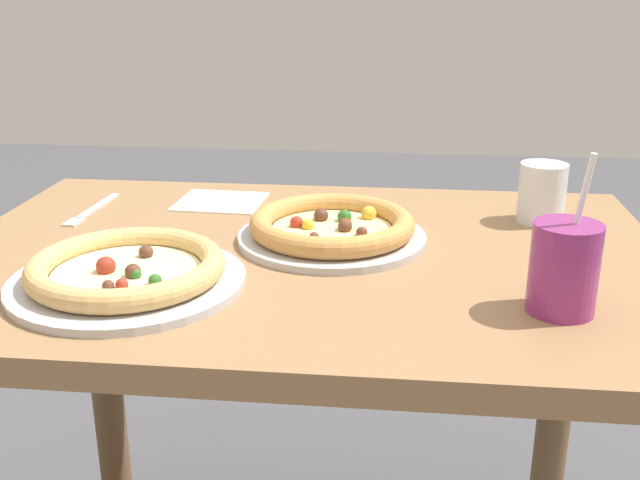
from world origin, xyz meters
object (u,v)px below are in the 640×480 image
pizza_near (127,272)px  drink_cup_colored (564,268)px  pizza_far (332,228)px  water_cup_clear (542,192)px  fork (91,211)px

pizza_near → drink_cup_colored: bearing=-2.1°
pizza_far → drink_cup_colored: size_ratio=1.47×
drink_cup_colored → water_cup_clear: size_ratio=2.01×
pizza_near → fork: pizza_near is taller
water_cup_clear → fork: 0.82m
pizza_far → water_cup_clear: (0.36, 0.14, 0.03)m
pizza_near → water_cup_clear: 0.72m
pizza_far → drink_cup_colored: drink_cup_colored is taller
water_cup_clear → fork: water_cup_clear is taller
pizza_far → drink_cup_colored: (0.32, -0.24, 0.04)m
drink_cup_colored → water_cup_clear: bearing=84.4°
pizza_near → water_cup_clear: size_ratio=3.16×
drink_cup_colored → fork: 0.86m
pizza_near → pizza_far: 0.35m
water_cup_clear → pizza_near: bearing=-150.1°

